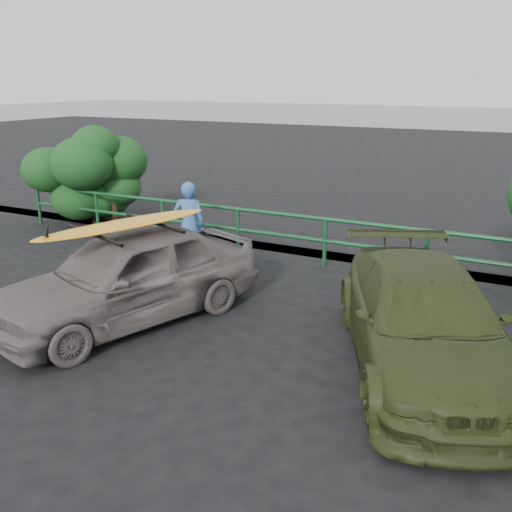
{
  "coord_description": "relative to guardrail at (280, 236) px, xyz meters",
  "views": [
    {
      "loc": [
        4.82,
        -5.48,
        3.67
      ],
      "look_at": [
        1.05,
        1.86,
        1.11
      ],
      "focal_mm": 40.0,
      "sensor_mm": 36.0,
      "label": 1
    }
  ],
  "objects": [
    {
      "name": "ground",
      "position": [
        0.0,
        -5.0,
        -0.52
      ],
      "size": [
        80.0,
        80.0,
        0.0
      ],
      "primitive_type": "plane",
      "color": "black"
    },
    {
      "name": "ocean",
      "position": [
        0.0,
        55.0,
        -0.52
      ],
      "size": [
        200.0,
        200.0,
        0.0
      ],
      "primitive_type": "plane",
      "color": "#525B65",
      "rests_on": "ground"
    },
    {
      "name": "guardrail",
      "position": [
        0.0,
        0.0,
        0.0
      ],
      "size": [
        14.0,
        0.08,
        1.04
      ],
      "primitive_type": null,
      "color": "#164E25",
      "rests_on": "ground"
    },
    {
      "name": "shrub_left",
      "position": [
        -4.8,
        0.4,
        0.69
      ],
      "size": [
        3.2,
        2.4,
        2.42
      ],
      "primitive_type": null,
      "color": "#1B4A1C",
      "rests_on": "ground"
    },
    {
      "name": "sedan",
      "position": [
        -0.78,
        -3.93,
        0.22
      ],
      "size": [
        3.08,
        4.66,
        1.48
      ],
      "primitive_type": "imported",
      "rotation": [
        0.0,
        0.0,
        -0.34
      ],
      "color": "#675F5C",
      "rests_on": "ground"
    },
    {
      "name": "olive_vehicle",
      "position": [
        3.64,
        -3.4,
        0.15
      ],
      "size": [
        3.59,
        5.0,
        1.34
      ],
      "primitive_type": "imported",
      "rotation": [
        0.0,
        0.0,
        0.41
      ],
      "color": "#313C1A",
      "rests_on": "ground"
    },
    {
      "name": "man",
      "position": [
        -1.43,
        -1.24,
        0.36
      ],
      "size": [
        0.74,
        0.61,
        1.76
      ],
      "primitive_type": "imported",
      "rotation": [
        0.0,
        0.0,
        3.48
      ],
      "color": "#3965AC",
      "rests_on": "ground"
    },
    {
      "name": "roof_rack",
      "position": [
        -0.78,
        -3.93,
        0.98
      ],
      "size": [
        1.85,
        1.56,
        0.05
      ],
      "primitive_type": null,
      "rotation": [
        0.0,
        0.0,
        -0.34
      ],
      "color": "black",
      "rests_on": "sedan"
    },
    {
      "name": "surfboard",
      "position": [
        -0.78,
        -3.93,
        1.05
      ],
      "size": [
        1.55,
        2.97,
        0.09
      ],
      "primitive_type": "ellipsoid",
      "rotation": [
        0.0,
        0.0,
        -0.34
      ],
      "color": "orange",
      "rests_on": "roof_rack"
    }
  ]
}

